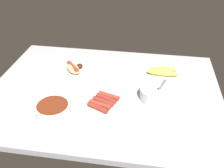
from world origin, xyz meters
The scene contains 6 objects.
ground_plane centered at (0.00, 0.00, -1.50)cm, with size 120.00×90.00×3.00cm, color #B2B2B7.
plate_hotdog_assembled centered at (-20.59, 13.60, 1.76)cm, with size 22.87×22.87×5.61cm.
bowl_chili centered at (-20.21, -21.60, 2.42)cm, with size 16.03×16.03×4.39cm.
bowl_coleslaw centered at (25.41, -3.67, 3.17)cm, with size 13.72×13.72×15.80cm.
plate_sausages centered at (1.71, -12.69, 1.21)cm, with size 21.23×21.23×3.42cm.
banana_bunch centered at (30.04, 20.66, 1.74)cm, with size 17.62×8.00×3.61cm.
Camera 1 is at (20.89, -107.53, 77.59)cm, focal length 41.05 mm.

